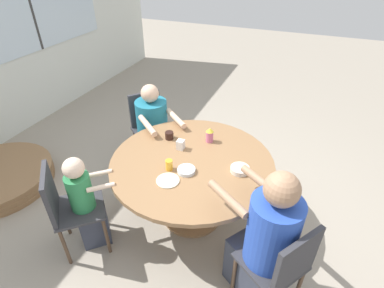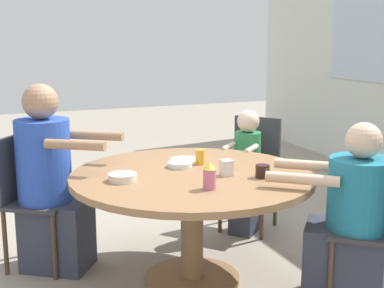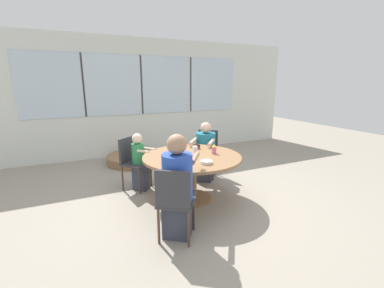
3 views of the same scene
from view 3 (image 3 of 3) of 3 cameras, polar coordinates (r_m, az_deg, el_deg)
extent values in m
plane|color=gray|center=(4.09, 0.00, -12.07)|extent=(16.00, 16.00, 0.00)
cube|color=silver|center=(6.52, -11.12, 10.07)|extent=(8.40, 0.06, 2.80)
cube|color=silver|center=(6.47, -11.15, 12.71)|extent=(5.20, 0.02, 1.39)
cube|color=#333333|center=(6.28, -22.99, 11.89)|extent=(0.04, 0.01, 1.39)
cube|color=#333333|center=(6.46, -11.14, 12.71)|extent=(0.04, 0.01, 1.39)
cube|color=#333333|center=(6.89, -0.31, 12.99)|extent=(0.04, 0.01, 1.39)
cylinder|color=olive|center=(3.85, 0.00, -2.90)|extent=(1.48, 1.48, 0.04)
cylinder|color=olive|center=(3.96, 0.00, -7.76)|extent=(0.14, 0.14, 0.66)
cylinder|color=olive|center=(4.09, 0.00, -11.88)|extent=(0.60, 0.60, 0.03)
cube|color=#333338|center=(3.00, -3.40, -12.64)|extent=(0.56, 0.56, 0.03)
cube|color=#333338|center=(2.75, -4.34, -10.10)|extent=(0.33, 0.24, 0.42)
cylinder|color=#4C3828|center=(3.29, -5.63, -14.68)|extent=(0.03, 0.03, 0.43)
cylinder|color=#4C3828|center=(3.23, 0.42, -15.24)|extent=(0.03, 0.03, 0.43)
cylinder|color=#4C3828|center=(3.01, -7.43, -17.66)|extent=(0.03, 0.03, 0.43)
cylinder|color=#4C3828|center=(2.94, -0.73, -18.39)|extent=(0.03, 0.03, 0.43)
cube|color=#333338|center=(4.86, 3.11, -2.24)|extent=(0.56, 0.56, 0.03)
cube|color=#333338|center=(4.98, 3.57, 0.77)|extent=(0.32, 0.27, 0.42)
cylinder|color=#4C3828|center=(4.74, 4.67, -5.59)|extent=(0.03, 0.03, 0.43)
cylinder|color=#4C3828|center=(4.81, 0.66, -5.26)|extent=(0.03, 0.03, 0.43)
cylinder|color=#4C3828|center=(5.06, 5.37, -4.36)|extent=(0.03, 0.03, 0.43)
cylinder|color=#4C3828|center=(5.13, 1.61, -4.08)|extent=(0.03, 0.03, 0.43)
cube|color=#333338|center=(4.41, -12.26, -4.23)|extent=(0.56, 0.56, 0.03)
cube|color=#333338|center=(4.45, -14.29, -1.19)|extent=(0.31, 0.28, 0.42)
cylinder|color=#4C3828|center=(4.52, -9.09, -6.71)|extent=(0.03, 0.03, 0.43)
cylinder|color=#4C3828|center=(4.26, -11.56, -8.12)|extent=(0.03, 0.03, 0.43)
cylinder|color=#4C3828|center=(4.70, -12.60, -6.05)|extent=(0.03, 0.03, 0.43)
cylinder|color=#4C3828|center=(4.45, -15.18, -7.34)|extent=(0.03, 0.03, 0.43)
cube|color=#333847|center=(3.20, -2.89, -15.29)|extent=(0.49, 0.52, 0.46)
cylinder|color=#284CB7|center=(2.92, -3.30, -7.35)|extent=(0.35, 0.35, 0.54)
sphere|color=#A37A5B|center=(2.81, -3.41, -0.06)|extent=(0.23, 0.23, 0.23)
cylinder|color=#A37A5B|center=(3.18, -4.88, -2.80)|extent=(0.27, 0.35, 0.06)
cylinder|color=#A37A5B|center=(3.12, 0.69, -3.09)|extent=(0.27, 0.35, 0.06)
cube|color=#333847|center=(4.82, 2.80, -5.07)|extent=(0.52, 0.54, 0.46)
cylinder|color=#1E7089|center=(4.77, 3.04, 0.10)|extent=(0.36, 0.36, 0.40)
sphere|color=#DBB293|center=(4.71, 3.09, 3.65)|extent=(0.20, 0.20, 0.20)
cylinder|color=#DBB293|center=(4.43, 4.28, 0.34)|extent=(0.30, 0.34, 0.06)
cylinder|color=#DBB293|center=(4.50, 0.24, 0.59)|extent=(0.30, 0.34, 0.06)
cube|color=#333847|center=(4.43, -11.27, -7.05)|extent=(0.29, 0.30, 0.46)
cylinder|color=#2D844C|center=(4.33, -11.95, -2.05)|extent=(0.20, 0.20, 0.33)
sphere|color=beige|center=(4.27, -12.11, 1.19)|extent=(0.17, 0.17, 0.17)
cylinder|color=beige|center=(4.29, -9.45, -1.04)|extent=(0.18, 0.19, 0.04)
cylinder|color=beige|center=(4.15, -10.80, -1.61)|extent=(0.18, 0.19, 0.04)
cylinder|color=black|center=(4.24, 1.11, -0.54)|extent=(0.08, 0.08, 0.08)
torus|color=black|center=(4.25, 1.62, -0.49)|extent=(0.01, 0.05, 0.05)
cylinder|color=#CC668C|center=(3.95, 4.91, -1.38)|extent=(0.07, 0.07, 0.11)
cone|color=gold|center=(3.93, 4.93, -0.31)|extent=(0.08, 0.08, 0.04)
cylinder|color=gold|center=(3.88, -3.38, -1.74)|extent=(0.06, 0.06, 0.10)
cube|color=silver|center=(4.03, 0.66, -1.14)|extent=(0.07, 0.07, 0.09)
cylinder|color=silver|center=(3.47, 3.22, -4.06)|extent=(0.16, 0.16, 0.04)
cylinder|color=silver|center=(3.76, -2.19, -2.72)|extent=(0.16, 0.16, 0.03)
cylinder|color=beige|center=(3.79, -5.07, -2.81)|extent=(0.19, 0.19, 0.01)
cylinder|color=olive|center=(5.97, -12.65, -3.86)|extent=(1.19, 1.19, 0.03)
cylinder|color=olive|center=(5.96, -12.66, -3.59)|extent=(1.20, 1.20, 0.03)
cylinder|color=olive|center=(5.95, -12.67, -3.31)|extent=(1.19, 1.19, 0.03)
cylinder|color=olive|center=(5.95, -12.69, -3.04)|extent=(1.20, 1.20, 0.03)
cylinder|color=olive|center=(5.94, -12.70, -2.76)|extent=(1.19, 1.19, 0.03)
cylinder|color=olive|center=(5.93, -12.72, -2.48)|extent=(1.20, 1.20, 0.03)
camera|label=1|loc=(2.64, -37.05, 23.41)|focal=28.00mm
camera|label=2|loc=(4.95, 39.70, 7.63)|focal=50.00mm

